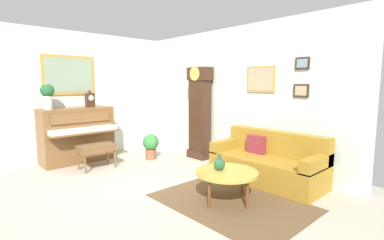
{
  "coord_description": "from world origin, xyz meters",
  "views": [
    {
      "loc": [
        3.83,
        -2.22,
        1.66
      ],
      "look_at": [
        -0.08,
        1.35,
        0.99
      ],
      "focal_mm": 26.55,
      "sensor_mm": 36.0,
      "label": 1
    }
  ],
  "objects_px": {
    "grandfather_clock": "(200,115)",
    "coffee_table": "(227,173)",
    "potted_plant": "(151,145)",
    "flower_vase": "(47,93)",
    "mantel_clock": "(90,99)",
    "piano_bench": "(97,148)",
    "green_jug": "(219,164)",
    "couch": "(267,163)",
    "piano": "(77,134)"
  },
  "relations": [
    {
      "from": "piano_bench",
      "to": "flower_vase",
      "type": "xyz_separation_m",
      "value": [
        -0.78,
        -0.61,
        1.07
      ]
    },
    {
      "from": "piano",
      "to": "piano_bench",
      "type": "height_order",
      "value": "piano"
    },
    {
      "from": "grandfather_clock",
      "to": "piano",
      "type": "bearing_deg",
      "value": -125.55
    },
    {
      "from": "green_jug",
      "to": "flower_vase",
      "type": "bearing_deg",
      "value": -159.49
    },
    {
      "from": "piano",
      "to": "mantel_clock",
      "type": "xyz_separation_m",
      "value": [
        0.0,
        0.31,
        0.74
      ]
    },
    {
      "from": "grandfather_clock",
      "to": "flower_vase",
      "type": "xyz_separation_m",
      "value": [
        -1.54,
        -2.69,
        0.51
      ]
    },
    {
      "from": "couch",
      "to": "flower_vase",
      "type": "distance_m",
      "value": 4.39
    },
    {
      "from": "green_jug",
      "to": "grandfather_clock",
      "type": "bearing_deg",
      "value": 142.92
    },
    {
      "from": "green_jug",
      "to": "piano",
      "type": "bearing_deg",
      "value": -167.78
    },
    {
      "from": "piano_bench",
      "to": "flower_vase",
      "type": "height_order",
      "value": "flower_vase"
    },
    {
      "from": "couch",
      "to": "green_jug",
      "type": "distance_m",
      "value": 1.22
    },
    {
      "from": "grandfather_clock",
      "to": "couch",
      "type": "height_order",
      "value": "grandfather_clock"
    },
    {
      "from": "coffee_table",
      "to": "mantel_clock",
      "type": "distance_m",
      "value": 3.67
    },
    {
      "from": "coffee_table",
      "to": "potted_plant",
      "type": "height_order",
      "value": "potted_plant"
    },
    {
      "from": "piano",
      "to": "mantel_clock",
      "type": "distance_m",
      "value": 0.81
    },
    {
      "from": "piano_bench",
      "to": "mantel_clock",
      "type": "relative_size",
      "value": 1.84
    },
    {
      "from": "piano",
      "to": "grandfather_clock",
      "type": "xyz_separation_m",
      "value": [
        1.54,
        2.15,
        0.38
      ]
    },
    {
      "from": "piano_bench",
      "to": "grandfather_clock",
      "type": "distance_m",
      "value": 2.28
    },
    {
      "from": "couch",
      "to": "mantel_clock",
      "type": "xyz_separation_m",
      "value": [
        -3.44,
        -1.63,
        1.02
      ]
    },
    {
      "from": "piano",
      "to": "green_jug",
      "type": "relative_size",
      "value": 6.0
    },
    {
      "from": "coffee_table",
      "to": "green_jug",
      "type": "bearing_deg",
      "value": -158.07
    },
    {
      "from": "grandfather_clock",
      "to": "flower_vase",
      "type": "relative_size",
      "value": 3.5
    },
    {
      "from": "grandfather_clock",
      "to": "couch",
      "type": "bearing_deg",
      "value": -6.47
    },
    {
      "from": "mantel_clock",
      "to": "potted_plant",
      "type": "distance_m",
      "value": 1.65
    },
    {
      "from": "couch",
      "to": "potted_plant",
      "type": "xyz_separation_m",
      "value": [
        -2.56,
        -0.66,
        0.01
      ]
    },
    {
      "from": "coffee_table",
      "to": "potted_plant",
      "type": "xyz_separation_m",
      "value": [
        -2.64,
        0.5,
        -0.08
      ]
    },
    {
      "from": "piano_bench",
      "to": "green_jug",
      "type": "distance_m",
      "value": 2.72
    },
    {
      "from": "coffee_table",
      "to": "grandfather_clock",
      "type": "bearing_deg",
      "value": 145.31
    },
    {
      "from": "grandfather_clock",
      "to": "green_jug",
      "type": "distance_m",
      "value": 2.39
    },
    {
      "from": "couch",
      "to": "flower_vase",
      "type": "bearing_deg",
      "value": -144.28
    },
    {
      "from": "piano",
      "to": "potted_plant",
      "type": "height_order",
      "value": "piano"
    },
    {
      "from": "potted_plant",
      "to": "flower_vase",
      "type": "bearing_deg",
      "value": -115.85
    },
    {
      "from": "grandfather_clock",
      "to": "mantel_clock",
      "type": "relative_size",
      "value": 5.34
    },
    {
      "from": "piano",
      "to": "mantel_clock",
      "type": "bearing_deg",
      "value": 89.72
    },
    {
      "from": "mantel_clock",
      "to": "flower_vase",
      "type": "xyz_separation_m",
      "value": [
        -0.0,
        -0.85,
        0.14
      ]
    },
    {
      "from": "couch",
      "to": "potted_plant",
      "type": "height_order",
      "value": "couch"
    },
    {
      "from": "piano_bench",
      "to": "couch",
      "type": "xyz_separation_m",
      "value": [
        2.66,
        1.86,
        -0.09
      ]
    },
    {
      "from": "coffee_table",
      "to": "piano",
      "type": "bearing_deg",
      "value": -167.46
    },
    {
      "from": "mantel_clock",
      "to": "flower_vase",
      "type": "relative_size",
      "value": 0.66
    },
    {
      "from": "piano_bench",
      "to": "couch",
      "type": "relative_size",
      "value": 0.37
    },
    {
      "from": "piano_bench",
      "to": "green_jug",
      "type": "relative_size",
      "value": 2.92
    },
    {
      "from": "mantel_clock",
      "to": "piano_bench",
      "type": "bearing_deg",
      "value": -16.8
    },
    {
      "from": "grandfather_clock",
      "to": "green_jug",
      "type": "xyz_separation_m",
      "value": [
        1.87,
        -1.41,
        -0.45
      ]
    },
    {
      "from": "piano_bench",
      "to": "grandfather_clock",
      "type": "relative_size",
      "value": 0.34
    },
    {
      "from": "couch",
      "to": "flower_vase",
      "type": "xyz_separation_m",
      "value": [
        -3.44,
        -2.47,
        1.16
      ]
    },
    {
      "from": "grandfather_clock",
      "to": "coffee_table",
      "type": "height_order",
      "value": "grandfather_clock"
    },
    {
      "from": "piano_bench",
      "to": "green_jug",
      "type": "bearing_deg",
      "value": 14.13
    },
    {
      "from": "piano",
      "to": "piano_bench",
      "type": "xyz_separation_m",
      "value": [
        0.78,
        0.08,
        -0.18
      ]
    },
    {
      "from": "flower_vase",
      "to": "potted_plant",
      "type": "xyz_separation_m",
      "value": [
        0.88,
        1.82,
        -1.15
      ]
    },
    {
      "from": "mantel_clock",
      "to": "green_jug",
      "type": "bearing_deg",
      "value": 7.15
    }
  ]
}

